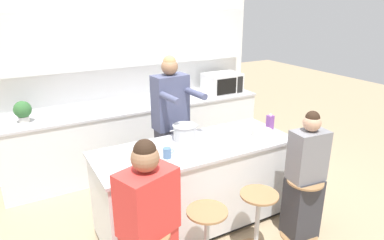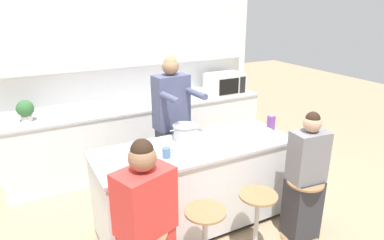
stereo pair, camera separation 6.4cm
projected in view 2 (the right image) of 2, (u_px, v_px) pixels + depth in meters
name	position (u px, v px, depth m)	size (l,w,h in m)	color
ground_plane	(195.00, 223.00, 3.78)	(16.00, 16.00, 0.00)	tan
wall_back	(132.00, 58.00, 4.85)	(3.97, 0.22, 2.70)	white
back_counter	(143.00, 135.00, 4.96)	(3.69, 0.62, 0.93)	silver
kitchen_island	(195.00, 185.00, 3.62)	(2.08, 0.79, 0.93)	black
bar_stool_center_right	(256.00, 223.00, 3.21)	(0.38, 0.38, 0.65)	#997047
bar_stool_rightmost	(302.00, 209.00, 3.43)	(0.38, 0.38, 0.65)	#997047
person_cooking	(172.00, 131.00, 3.99)	(0.43, 0.59, 1.76)	#383842
person_wrapped_blanket	(146.00, 228.00, 2.62)	(0.49, 0.41, 1.41)	red
person_seated_near	(305.00, 183.00, 3.38)	(0.37, 0.30, 1.36)	#333338
cooking_pot	(185.00, 132.00, 3.58)	(0.34, 0.25, 0.17)	#B7BABC
fruit_bowl	(262.00, 133.00, 3.69)	(0.22, 0.22, 0.07)	silver
coffee_cup_near	(167.00, 153.00, 3.19)	(0.11, 0.08, 0.10)	#4C7099
juice_carton	(271.00, 123.00, 3.86)	(0.07, 0.07, 0.18)	#7A428E
microwave	(225.00, 84.00, 5.34)	(0.56, 0.40, 0.32)	white
potted_plant	(25.00, 110.00, 4.11)	(0.20, 0.20, 0.26)	beige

